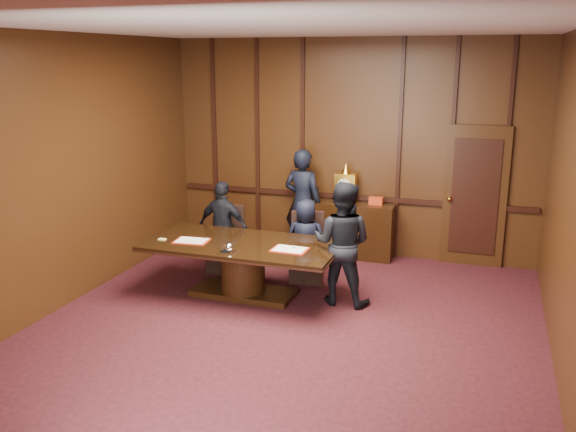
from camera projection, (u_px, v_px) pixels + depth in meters
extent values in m
plane|color=black|center=(278.00, 338.00, 7.13)|extent=(7.00, 7.00, 0.00)
plane|color=silver|center=(277.00, 25.00, 6.24)|extent=(7.00, 7.00, 0.00)
cube|color=black|center=(350.00, 148.00, 9.89)|extent=(6.00, 0.04, 3.50)
cube|color=black|center=(72.00, 316.00, 3.48)|extent=(6.00, 0.04, 3.50)
cube|color=black|center=(52.00, 176.00, 7.61)|extent=(0.04, 7.00, 3.50)
cube|color=black|center=(576.00, 214.00, 5.76)|extent=(0.04, 7.00, 3.50)
cube|color=black|center=(348.00, 197.00, 10.07)|extent=(5.90, 0.05, 0.08)
cube|color=black|center=(475.00, 197.00, 9.40)|extent=(0.95, 0.06, 2.20)
sphere|color=gold|center=(450.00, 199.00, 9.46)|extent=(0.08, 0.08, 0.08)
cube|color=black|center=(345.00, 229.00, 10.00)|extent=(1.60, 0.45, 0.90)
cube|color=black|center=(304.00, 249.00, 10.32)|extent=(0.12, 0.40, 0.06)
cube|color=black|center=(386.00, 258.00, 9.89)|extent=(0.12, 0.40, 0.06)
cube|color=gold|center=(346.00, 188.00, 9.83)|extent=(0.34, 0.18, 0.48)
cylinder|color=white|center=(344.00, 186.00, 9.72)|extent=(0.22, 0.03, 0.22)
cone|color=gold|center=(346.00, 168.00, 9.75)|extent=(0.14, 0.14, 0.16)
cube|color=black|center=(313.00, 193.00, 10.05)|extent=(0.18, 0.04, 0.22)
cube|color=red|center=(376.00, 201.00, 9.74)|extent=(0.22, 0.12, 0.12)
cube|color=black|center=(244.00, 292.00, 8.40)|extent=(1.40, 0.60, 0.08)
cylinder|color=black|center=(243.00, 268.00, 8.31)|extent=(0.60, 0.60, 0.62)
cube|color=black|center=(243.00, 246.00, 8.23)|extent=(2.62, 1.32, 0.02)
cube|color=black|center=(243.00, 245.00, 8.23)|extent=(2.60, 1.30, 0.06)
cube|color=#AE2510|center=(192.00, 241.00, 8.27)|extent=(0.49, 0.38, 0.01)
cube|color=white|center=(192.00, 240.00, 8.27)|extent=(0.43, 0.32, 0.01)
cube|color=#AE2510|center=(290.00, 250.00, 7.89)|extent=(0.47, 0.34, 0.01)
cube|color=white|center=(290.00, 249.00, 7.89)|extent=(0.41, 0.29, 0.01)
cube|color=white|center=(229.00, 252.00, 7.81)|extent=(0.20, 0.14, 0.01)
ellipsoid|color=white|center=(229.00, 248.00, 7.79)|extent=(0.13, 0.13, 0.10)
cube|color=#F4E577|center=(162.00, 239.00, 8.34)|extent=(0.10, 0.07, 0.01)
cube|color=black|center=(226.00, 256.00, 9.34)|extent=(0.51, 0.51, 0.46)
cube|color=black|center=(229.00, 222.00, 9.41)|extent=(0.48, 0.09, 0.55)
cylinder|color=black|center=(208.00, 266.00, 9.24)|extent=(0.04, 0.04, 0.23)
cylinder|color=black|center=(243.00, 261.00, 9.49)|extent=(0.04, 0.04, 0.23)
cube|color=black|center=(307.00, 265.00, 8.93)|extent=(0.58, 0.58, 0.46)
cube|color=black|center=(308.00, 229.00, 9.01)|extent=(0.48, 0.17, 0.55)
cylinder|color=black|center=(289.00, 275.00, 8.84)|extent=(0.04, 0.04, 0.23)
cylinder|color=black|center=(323.00, 270.00, 9.08)|extent=(0.04, 0.04, 0.23)
imported|color=black|center=(223.00, 227.00, 9.17)|extent=(0.85, 0.43, 1.41)
imported|color=black|center=(306.00, 241.00, 8.79)|extent=(0.65, 0.47, 1.23)
imported|color=black|center=(303.00, 202.00, 9.95)|extent=(0.71, 0.53, 1.77)
imported|color=black|center=(342.00, 243.00, 7.97)|extent=(0.83, 0.67, 1.65)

